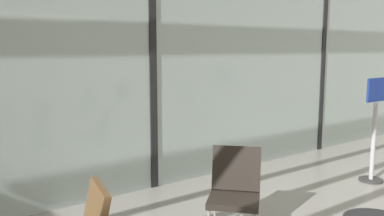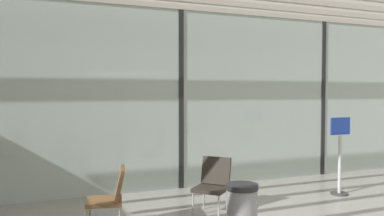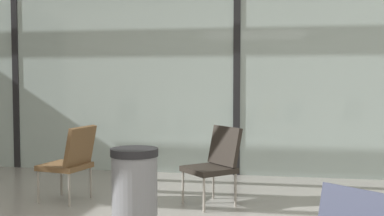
{
  "view_description": "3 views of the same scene",
  "coord_description": "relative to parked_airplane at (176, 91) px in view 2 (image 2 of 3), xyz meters",
  "views": [
    {
      "loc": [
        -2.7,
        0.59,
        1.85
      ],
      "look_at": [
        -0.65,
        3.41,
        1.33
      ],
      "focal_mm": 38.48,
      "sensor_mm": 36.0,
      "label": 1
    },
    {
      "loc": [
        -2.72,
        -2.15,
        1.91
      ],
      "look_at": [
        1.29,
        7.77,
        1.48
      ],
      "focal_mm": 36.98,
      "sensor_mm": 36.0,
      "label": 2
    },
    {
      "loc": [
        0.58,
        -1.81,
        1.4
      ],
      "look_at": [
        -0.92,
        6.63,
        0.89
      ],
      "focal_mm": 44.7,
      "sensor_mm": 36.0,
      "label": 3
    }
  ],
  "objects": [
    {
      "name": "info_sign",
      "position": [
        1.1,
        -5.97,
        -1.28
      ],
      "size": [
        0.44,
        0.32,
        1.44
      ],
      "color": "#333333",
      "rests_on": "ground"
    },
    {
      "name": "window_mullion_1",
      "position": [
        -1.46,
        -4.36,
        -0.19
      ],
      "size": [
        0.1,
        0.12,
        3.53
      ],
      "primitive_type": "cube",
      "color": "black",
      "rests_on": "ground"
    },
    {
      "name": "lounge_chair_5",
      "position": [
        -1.56,
        -6.09,
        -1.46
      ],
      "size": [
        0.71,
        0.71,
        0.87
      ],
      "rotation": [
        0.0,
        0.0,
        5.46
      ],
      "color": "#28231E",
      "rests_on": "ground"
    },
    {
      "name": "lounge_chair_2",
      "position": [
        -3.2,
        -6.26,
        -1.46
      ],
      "size": [
        0.61,
        0.58,
        0.87
      ],
      "rotation": [
        0.0,
        0.0,
        4.51
      ],
      "color": "brown",
      "rests_on": "ground"
    },
    {
      "name": "parked_airplane",
      "position": [
        0.0,
        0.0,
        0.0
      ],
      "size": [
        13.65,
        3.91,
        3.91
      ],
      "color": "silver",
      "rests_on": "ground"
    },
    {
      "name": "window_mullion_2",
      "position": [
        2.04,
        -4.36,
        -0.19
      ],
      "size": [
        0.1,
        0.12,
        3.53
      ],
      "primitive_type": "cube",
      "color": "black",
      "rests_on": "ground"
    },
    {
      "name": "glass_curtain_wall",
      "position": [
        -1.46,
        -4.36,
        -0.19
      ],
      "size": [
        14.0,
        0.08,
        3.53
      ],
      "primitive_type": "cube",
      "color": "#A3B7B2",
      "rests_on": "ground"
    }
  ]
}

